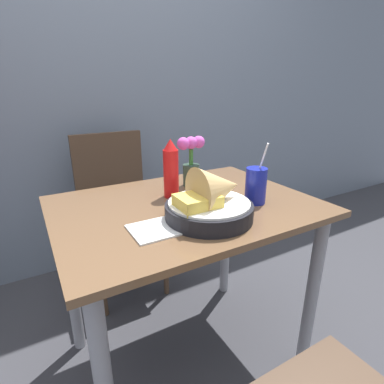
{
  "coord_description": "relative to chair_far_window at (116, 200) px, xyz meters",
  "views": [
    {
      "loc": [
        -0.5,
        -0.92,
        1.16
      ],
      "look_at": [
        -0.0,
        -0.05,
        0.8
      ],
      "focal_mm": 28.0,
      "sensor_mm": 36.0,
      "label": 1
    }
  ],
  "objects": [
    {
      "name": "dining_table",
      "position": [
        0.08,
        -0.72,
        0.09
      ],
      "size": [
        0.95,
        0.71,
        0.74
      ],
      "color": "brown",
      "rests_on": "ground_plane"
    },
    {
      "name": "drink_cup",
      "position": [
        0.31,
        -0.84,
        0.28
      ],
      "size": [
        0.08,
        0.08,
        0.23
      ],
      "color": "#192399",
      "rests_on": "dining_table"
    },
    {
      "name": "flower_vase",
      "position": [
        0.2,
        -0.54,
        0.33
      ],
      "size": [
        0.13,
        0.07,
        0.22
      ],
      "color": "#2D4738",
      "rests_on": "dining_table"
    },
    {
      "name": "ketchup_bottle",
      "position": [
        0.06,
        -0.62,
        0.32
      ],
      "size": [
        0.06,
        0.06,
        0.23
      ],
      "color": "red",
      "rests_on": "dining_table"
    },
    {
      "name": "ground_plane",
      "position": [
        0.08,
        -0.72,
        -0.53
      ],
      "size": [
        12.0,
        12.0,
        0.0
      ],
      "primitive_type": "plane",
      "color": "#38383D"
    },
    {
      "name": "food_basket",
      "position": [
        0.09,
        -0.88,
        0.27
      ],
      "size": [
        0.29,
        0.29,
        0.18
      ],
      "color": "black",
      "rests_on": "dining_table"
    },
    {
      "name": "wall_window",
      "position": [
        0.08,
        0.32,
        0.77
      ],
      "size": [
        7.0,
        0.06,
        2.6
      ],
      "color": "slate",
      "rests_on": "ground_plane"
    },
    {
      "name": "chair_far_window",
      "position": [
        0.0,
        0.0,
        0.0
      ],
      "size": [
        0.4,
        0.4,
        0.91
      ],
      "color": "#473323",
      "rests_on": "ground_plane"
    },
    {
      "name": "napkin",
      "position": [
        -0.1,
        -0.87,
        0.22
      ],
      "size": [
        0.18,
        0.14,
        0.01
      ],
      "color": "white",
      "rests_on": "dining_table"
    }
  ]
}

